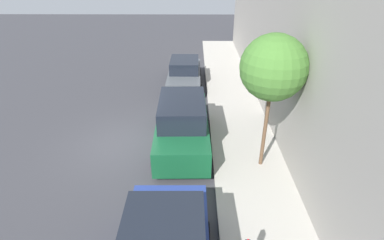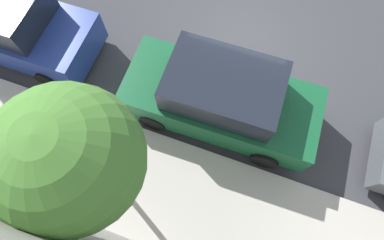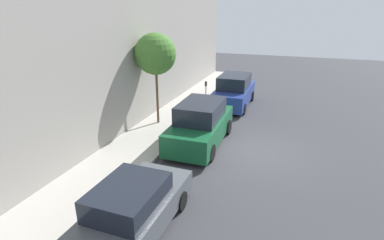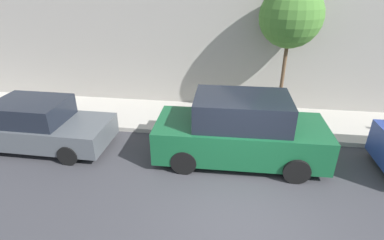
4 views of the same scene
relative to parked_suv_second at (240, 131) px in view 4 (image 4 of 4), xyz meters
name	(u,v)px [view 4 (image 4 of 4)]	position (x,y,z in m)	size (l,w,h in m)	color
ground_plane	(240,214)	(-2.35, -0.04, -0.93)	(60.00, 60.00, 0.00)	#38383D
sidewalk	(239,120)	(2.46, -0.04, -0.85)	(2.62, 32.00, 0.15)	#B2ADA3
parked_suv_second	(240,131)	(0.00, 0.00, 0.00)	(2.08, 4.84, 1.98)	#14512D
parked_sedan_third	(37,125)	(-0.11, 6.26, -0.20)	(1.92, 4.52, 1.54)	#4C5156
street_tree	(291,16)	(2.85, -1.45, 2.81)	(2.06, 2.06, 4.63)	brown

